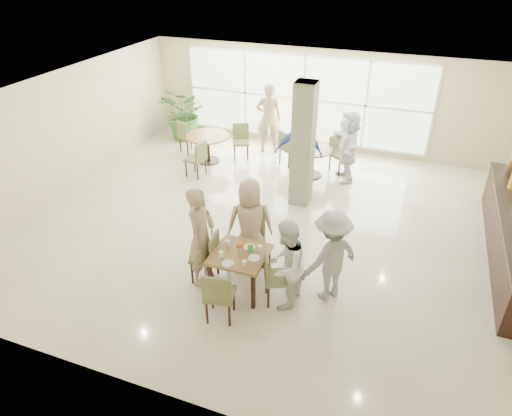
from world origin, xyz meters
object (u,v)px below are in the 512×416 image
(round_table_right, at_px, (311,155))
(teen_standing, at_px, (331,256))
(round_table_left, at_px, (208,141))
(teen_far, at_px, (250,223))
(teen_left, at_px, (201,237))
(teen_right, at_px, (286,265))
(potted_plant, at_px, (185,114))
(main_table, at_px, (240,258))
(adult_b, at_px, (348,146))
(adult_a, at_px, (299,154))
(adult_standing, at_px, (269,118))

(round_table_right, bearing_deg, teen_standing, -71.71)
(round_table_left, height_order, teen_far, teen_far)
(teen_left, height_order, teen_right, teen_left)
(potted_plant, bearing_deg, round_table_left, -43.30)
(teen_right, bearing_deg, round_table_left, -139.41)
(round_table_right, distance_m, teen_far, 4.00)
(round_table_left, relative_size, teen_left, 0.64)
(teen_standing, bearing_deg, main_table, -37.56)
(main_table, bearing_deg, teen_right, -5.71)
(teen_left, distance_m, adult_b, 5.11)
(round_table_left, relative_size, teen_far, 0.67)
(round_table_left, distance_m, teen_far, 4.73)
(teen_right, height_order, adult_b, adult_b)
(adult_a, bearing_deg, adult_standing, 118.94)
(main_table, distance_m, round_table_left, 5.43)
(adult_a, bearing_deg, teen_left, -105.87)
(main_table, distance_m, teen_standing, 1.51)
(teen_right, relative_size, adult_a, 0.84)
(teen_right, xyz_separation_m, adult_a, (-0.92, 3.95, 0.16))
(main_table, height_order, teen_far, teen_far)
(main_table, relative_size, teen_far, 0.53)
(adult_standing, bearing_deg, round_table_left, 26.57)
(adult_standing, bearing_deg, teen_left, 81.33)
(teen_right, height_order, adult_a, adult_a)
(adult_a, bearing_deg, potted_plant, 146.88)
(round_table_left, distance_m, teen_standing, 6.06)
(main_table, distance_m, round_table_right, 4.75)
(teen_left, height_order, teen_far, teen_left)
(teen_left, xyz_separation_m, adult_b, (1.59, 4.86, -0.02))
(potted_plant, bearing_deg, teen_far, -51.60)
(potted_plant, bearing_deg, teen_right, -50.08)
(teen_far, height_order, teen_standing, teen_far)
(round_table_left, distance_m, teen_right, 5.97)
(round_table_left, distance_m, teen_left, 5.10)
(potted_plant, height_order, teen_left, teen_left)
(adult_b, xyz_separation_m, adult_standing, (-2.40, 0.99, 0.09))
(round_table_left, relative_size, adult_b, 0.65)
(potted_plant, height_order, teen_right, potted_plant)
(round_table_right, relative_size, potted_plant, 0.66)
(teen_left, bearing_deg, teen_far, -39.02)
(teen_right, bearing_deg, main_table, -92.97)
(round_table_right, relative_size, adult_standing, 0.53)
(round_table_right, bearing_deg, main_table, -90.07)
(round_table_right, distance_m, potted_plant, 4.33)
(teen_standing, relative_size, adult_b, 0.92)
(teen_left, distance_m, teen_right, 1.54)
(main_table, xyz_separation_m, adult_standing, (-1.52, 5.86, 0.33))
(adult_b, height_order, adult_standing, adult_standing)
(teen_right, bearing_deg, teen_far, -129.44)
(main_table, height_order, teen_standing, teen_standing)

